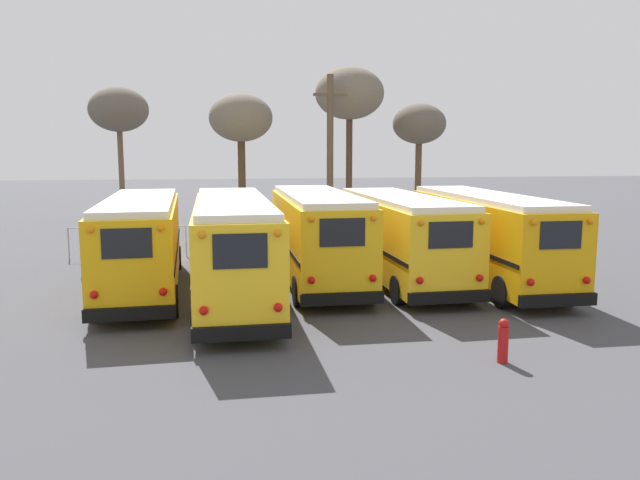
% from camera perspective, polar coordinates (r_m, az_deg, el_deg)
% --- Properties ---
extents(ground_plane, '(160.00, 160.00, 0.00)m').
position_cam_1_polar(ground_plane, '(21.79, 0.18, -4.51)').
color(ground_plane, '#424247').
extents(school_bus_0, '(2.94, 10.20, 3.20)m').
position_cam_1_polar(school_bus_0, '(22.07, -16.00, -0.10)').
color(school_bus_0, '#EAAA0F').
rests_on(school_bus_0, ground).
extents(school_bus_1, '(2.65, 10.94, 3.30)m').
position_cam_1_polar(school_bus_1, '(20.12, -7.98, -0.50)').
color(school_bus_1, yellow).
rests_on(school_bus_1, ground).
extents(school_bus_2, '(2.63, 9.48, 3.28)m').
position_cam_1_polar(school_bus_2, '(22.57, -0.26, 0.52)').
color(school_bus_2, yellow).
rests_on(school_bus_2, ground).
extents(school_bus_3, '(2.89, 9.75, 3.15)m').
position_cam_1_polar(school_bus_3, '(23.08, 7.33, 0.46)').
color(school_bus_3, yellow).
rests_on(school_bus_3, ground).
extents(school_bus_4, '(2.49, 10.42, 3.22)m').
position_cam_1_polar(school_bus_4, '(23.59, 14.87, 0.52)').
color(school_bus_4, '#E5A00C').
rests_on(school_bus_4, ground).
extents(utility_pole, '(1.80, 0.35, 8.65)m').
position_cam_1_polar(utility_pole, '(33.13, 0.93, 7.65)').
color(utility_pole, brown).
rests_on(utility_pole, ground).
extents(bare_tree_0, '(3.87, 3.87, 9.36)m').
position_cam_1_polar(bare_tree_0, '(35.89, 2.72, 13.11)').
color(bare_tree_0, '#473323').
rests_on(bare_tree_0, ground).
extents(bare_tree_1, '(3.81, 3.81, 8.77)m').
position_cam_1_polar(bare_tree_1, '(43.16, -17.93, 11.18)').
color(bare_tree_1, brown).
rests_on(bare_tree_1, ground).
extents(bare_tree_2, '(3.11, 3.11, 7.44)m').
position_cam_1_polar(bare_tree_2, '(37.46, 9.06, 10.27)').
color(bare_tree_2, brown).
rests_on(bare_tree_2, ground).
extents(bare_tree_3, '(3.46, 3.46, 7.81)m').
position_cam_1_polar(bare_tree_3, '(34.86, -7.25, 10.86)').
color(bare_tree_3, '#473323').
rests_on(bare_tree_3, ground).
extents(fence_line, '(20.30, 0.06, 1.42)m').
position_cam_1_polar(fence_line, '(28.84, -2.08, 0.67)').
color(fence_line, '#939399').
rests_on(fence_line, ground).
extents(fire_hydrant, '(0.24, 0.24, 1.03)m').
position_cam_1_polar(fire_hydrant, '(14.99, 16.40, -8.80)').
color(fire_hydrant, '#B21414').
rests_on(fire_hydrant, ground).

